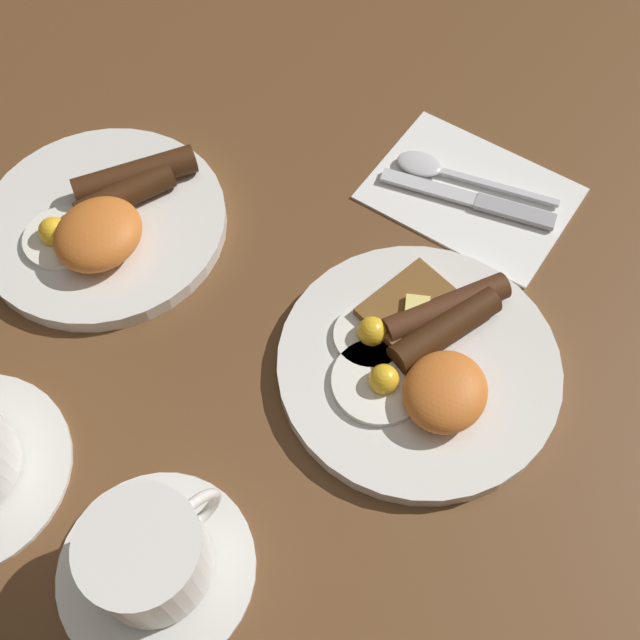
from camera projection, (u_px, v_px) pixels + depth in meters
ground_plane at (417, 369)px, 0.62m from camera, size 3.00×3.00×0.00m
breakfast_plate_near at (421, 360)px, 0.61m from camera, size 0.23×0.23×0.05m
breakfast_plate_far at (104, 221)px, 0.68m from camera, size 0.23×0.23×0.05m
teacup_near at (150, 558)px, 0.51m from camera, size 0.14×0.14×0.07m
napkin at (471, 193)px, 0.71m from camera, size 0.15×0.20×0.01m
knife at (477, 201)px, 0.70m from camera, size 0.04×0.17×0.01m
spoon at (437, 169)px, 0.72m from camera, size 0.04×0.16×0.01m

